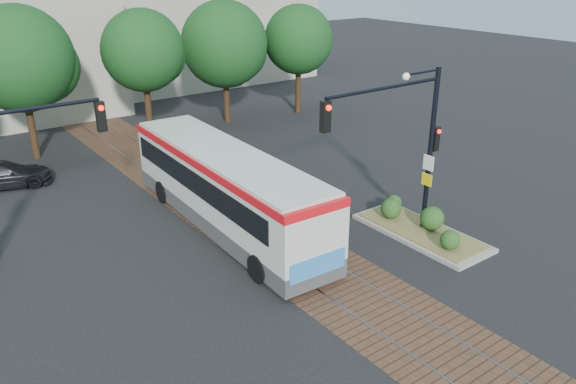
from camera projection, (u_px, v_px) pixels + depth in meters
name	position (u px, v px, depth m)	size (l,w,h in m)	color
ground	(304.00, 262.00, 19.22)	(120.00, 120.00, 0.00)	black
trackbed	(242.00, 221.00, 22.18)	(3.60, 40.00, 0.02)	brown
tree_row	(135.00, 53.00, 30.17)	(26.40, 5.60, 7.67)	#382314
warehouses	(43.00, 48.00, 38.75)	(40.00, 13.00, 8.00)	#ADA899
city_bus	(226.00, 185.00, 21.12)	(2.83, 11.51, 3.06)	#424244
traffic_island	(420.00, 225.00, 21.08)	(2.20, 5.20, 1.13)	gray
signal_pole_main	(409.00, 131.00, 19.13)	(5.49, 0.46, 6.00)	black
parked_car	(2.00, 175.00, 25.23)	(1.68, 4.13, 1.20)	black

